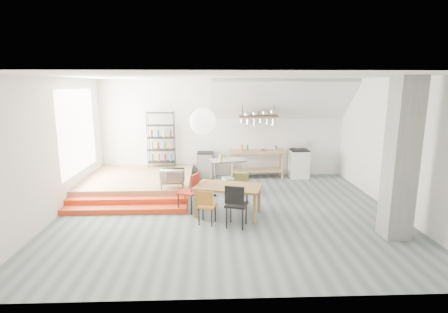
{
  "coord_description": "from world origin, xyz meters",
  "views": [
    {
      "loc": [
        -0.4,
        -8.0,
        3.02
      ],
      "look_at": [
        -0.06,
        0.8,
        1.21
      ],
      "focal_mm": 28.0,
      "sensor_mm": 36.0,
      "label": 1
    }
  ],
  "objects_px": {
    "dining_table": "(228,189)",
    "mini_fridge": "(205,165)",
    "rolling_cart": "(228,171)",
    "stove": "(299,163)"
  },
  "relations": [
    {
      "from": "rolling_cart",
      "to": "dining_table",
      "type": "bearing_deg",
      "value": -106.76
    },
    {
      "from": "stove",
      "to": "rolling_cart",
      "type": "relative_size",
      "value": 1.09
    },
    {
      "from": "dining_table",
      "to": "rolling_cart",
      "type": "height_order",
      "value": "rolling_cart"
    },
    {
      "from": "rolling_cart",
      "to": "mini_fridge",
      "type": "bearing_deg",
      "value": 97.79
    },
    {
      "from": "dining_table",
      "to": "rolling_cart",
      "type": "xyz_separation_m",
      "value": [
        0.08,
        1.73,
        -0.02
      ]
    },
    {
      "from": "rolling_cart",
      "to": "mini_fridge",
      "type": "relative_size",
      "value": 1.25
    },
    {
      "from": "dining_table",
      "to": "stove",
      "type": "bearing_deg",
      "value": 69.2
    },
    {
      "from": "dining_table",
      "to": "mini_fridge",
      "type": "height_order",
      "value": "mini_fridge"
    },
    {
      "from": "stove",
      "to": "dining_table",
      "type": "relative_size",
      "value": 0.7
    },
    {
      "from": "dining_table",
      "to": "rolling_cart",
      "type": "relative_size",
      "value": 1.57
    }
  ]
}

